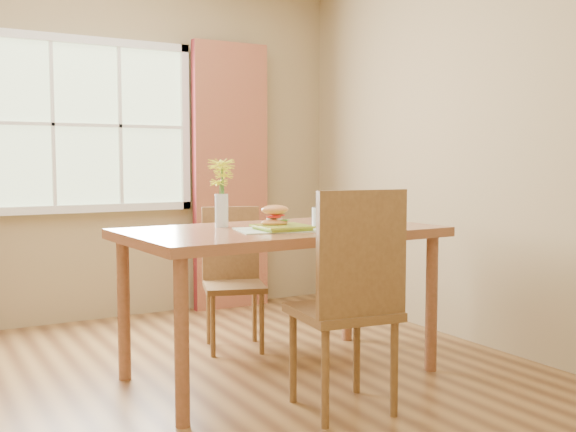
# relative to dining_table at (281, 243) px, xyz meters

# --- Properties ---
(room) EXTENTS (4.24, 3.84, 2.74)m
(room) POSITION_rel_dining_table_xyz_m (-0.62, 0.01, 0.59)
(room) COLOR brown
(room) RESTS_ON ground
(window) EXTENTS (1.62, 0.06, 1.32)m
(window) POSITION_rel_dining_table_xyz_m (-0.62, 1.88, 0.74)
(window) COLOR #A8BE90
(window) RESTS_ON room
(curtain_right) EXTENTS (0.65, 0.08, 2.20)m
(curtain_right) POSITION_rel_dining_table_xyz_m (0.53, 1.79, 0.34)
(curtain_right) COLOR maroon
(curtain_right) RESTS_ON room
(dining_table) EXTENTS (1.79, 1.06, 0.85)m
(dining_table) POSITION_rel_dining_table_xyz_m (0.00, 0.00, 0.00)
(dining_table) COLOR brown
(dining_table) RESTS_ON room
(chair_near) EXTENTS (0.51, 0.51, 1.10)m
(chair_near) POSITION_rel_dining_table_xyz_m (-0.01, -0.71, -0.16)
(chair_near) COLOR brown
(chair_near) RESTS_ON room
(chair_far) EXTENTS (0.49, 0.49, 0.92)m
(chair_far) POSITION_rel_dining_table_xyz_m (0.03, 0.70, -0.26)
(chair_far) COLOR brown
(chair_far) RESTS_ON room
(placemat) EXTENTS (0.51, 0.42, 0.01)m
(placemat) POSITION_rel_dining_table_xyz_m (-0.08, -0.12, 0.09)
(placemat) COLOR beige
(placemat) RESTS_ON dining_table
(plate) EXTENTS (0.29, 0.29, 0.01)m
(plate) POSITION_rel_dining_table_xyz_m (-0.07, -0.15, 0.10)
(plate) COLOR #9BC431
(plate) RESTS_ON placemat
(croissant_sandwich) EXTENTS (0.17, 0.12, 0.12)m
(croissant_sandwich) POSITION_rel_dining_table_xyz_m (-0.09, -0.09, 0.17)
(croissant_sandwich) COLOR #F59453
(croissant_sandwich) RESTS_ON plate
(water_glass) EXTENTS (0.07, 0.07, 0.11)m
(water_glass) POSITION_rel_dining_table_xyz_m (0.21, -0.06, 0.14)
(water_glass) COLOR silver
(water_glass) RESTS_ON dining_table
(flower_vase) EXTENTS (0.16, 0.16, 0.39)m
(flower_vase) POSITION_rel_dining_table_xyz_m (-0.27, 0.22, 0.33)
(flower_vase) COLOR silver
(flower_vase) RESTS_ON dining_table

